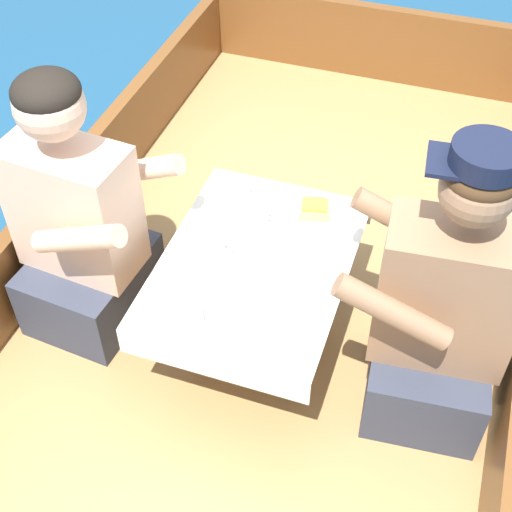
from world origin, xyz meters
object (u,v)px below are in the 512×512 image
at_px(person_port, 80,229).
at_px(coffee_cup_port, 258,213).
at_px(sandwich, 314,209).
at_px(person_starboard, 440,314).
at_px(coffee_cup_starboard, 216,245).

height_order(person_port, coffee_cup_port, person_port).
height_order(sandwich, coffee_cup_port, coffee_cup_port).
distance_m(person_starboard, sandwich, 0.58).
xyz_separation_m(person_starboard, coffee_cup_starboard, (-0.74, 0.06, 0.00)).
xyz_separation_m(sandwich, coffee_cup_starboard, (-0.26, -0.27, -0.00)).
height_order(person_starboard, coffee_cup_starboard, person_starboard).
xyz_separation_m(person_port, coffee_cup_port, (0.54, 0.26, 0.01)).
distance_m(coffee_cup_port, coffee_cup_starboard, 0.20).
height_order(sandwich, coffee_cup_starboard, sandwich).
xyz_separation_m(person_starboard, sandwich, (-0.48, 0.33, 0.01)).
distance_m(person_starboard, coffee_cup_starboard, 0.74).
bearing_deg(person_starboard, coffee_cup_port, -25.58).
xyz_separation_m(person_port, sandwich, (0.72, 0.34, 0.01)).
xyz_separation_m(person_port, person_starboard, (1.20, 0.01, 0.00)).
bearing_deg(coffee_cup_starboard, coffee_cup_port, 66.03).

